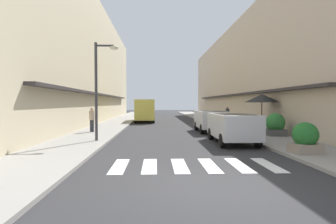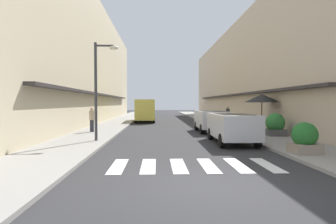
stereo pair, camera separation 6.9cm
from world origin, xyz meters
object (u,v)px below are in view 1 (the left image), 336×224
at_px(delivery_van, 145,109).
at_px(street_lamp, 100,80).
at_px(planter_midblock, 275,125).
at_px(pedestrian_walking_near, 92,119).
at_px(pedestrian_walking_far, 228,115).
at_px(parked_car_near, 232,125).
at_px(cafe_umbrella, 262,98).
at_px(parked_car_mid, 211,119).
at_px(planter_corner, 305,139).

bearing_deg(delivery_van, street_lamp, -95.82).
xyz_separation_m(planter_midblock, pedestrian_walking_near, (-11.07, 2.55, 0.21)).
height_order(delivery_van, pedestrian_walking_far, delivery_van).
bearing_deg(parked_car_near, cafe_umbrella, 55.14).
distance_m(parked_car_near, pedestrian_walking_near, 9.32).
bearing_deg(street_lamp, pedestrian_walking_far, 50.37).
xyz_separation_m(parked_car_mid, street_lamp, (-6.54, -5.10, 2.22)).
relative_size(planter_corner, pedestrian_walking_near, 0.73).
relative_size(delivery_van, pedestrian_walking_near, 3.42).
bearing_deg(parked_car_mid, cafe_umbrella, -18.57).
bearing_deg(planter_midblock, parked_car_mid, 133.84).
height_order(parked_car_mid, delivery_van, delivery_van).
bearing_deg(parked_car_near, delivery_van, 106.91).
xyz_separation_m(parked_car_near, parked_car_mid, (-0.00, 5.61, -0.00)).
relative_size(street_lamp, planter_corner, 4.22).
bearing_deg(planter_corner, parked_car_mid, 101.57).
xyz_separation_m(parked_car_mid, pedestrian_walking_near, (-7.93, -0.72, 0.03)).
bearing_deg(pedestrian_walking_near, parked_car_near, 116.85).
height_order(cafe_umbrella, planter_midblock, cafe_umbrella).
xyz_separation_m(cafe_umbrella, pedestrian_walking_near, (-11.10, 0.34, -1.35)).
xyz_separation_m(cafe_umbrella, planter_midblock, (-0.02, -2.21, -1.56)).
bearing_deg(parked_car_mid, pedestrian_walking_near, -174.81).
height_order(parked_car_mid, planter_corner, parked_car_mid).
distance_m(parked_car_mid, cafe_umbrella, 3.61).
height_order(parked_car_mid, pedestrian_walking_far, pedestrian_walking_far).
relative_size(street_lamp, cafe_umbrella, 1.97).
distance_m(planter_midblock, pedestrian_walking_near, 11.37).
height_order(planter_corner, pedestrian_walking_near, pedestrian_walking_near).
distance_m(planter_midblock, pedestrian_walking_far, 9.36).
relative_size(parked_car_mid, delivery_van, 0.73).
xyz_separation_m(delivery_van, pedestrian_walking_near, (-2.99, -11.36, -0.45)).
relative_size(parked_car_near, delivery_van, 0.79).
bearing_deg(cafe_umbrella, parked_car_mid, 161.43).
height_order(street_lamp, planter_corner, street_lamp).
distance_m(delivery_van, cafe_umbrella, 14.26).
height_order(parked_car_mid, street_lamp, street_lamp).
bearing_deg(street_lamp, parked_car_mid, 37.92).
xyz_separation_m(parked_car_near, delivery_van, (-4.94, 16.24, 0.48)).
bearing_deg(parked_car_mid, parked_car_near, -90.00).
relative_size(parked_car_near, pedestrian_walking_far, 2.70).
bearing_deg(planter_midblock, street_lamp, -169.33).
xyz_separation_m(parked_car_near, cafe_umbrella, (3.16, 4.54, 1.38)).
relative_size(cafe_umbrella, pedestrian_walking_near, 1.55).
bearing_deg(cafe_umbrella, parked_car_near, -124.86).
xyz_separation_m(parked_car_near, pedestrian_walking_far, (2.71, 11.68, 0.03)).
xyz_separation_m(planter_midblock, pedestrian_walking_far, (-0.43, 9.35, 0.21)).
bearing_deg(pedestrian_walking_near, cafe_umbrella, 146.70).
height_order(parked_car_mid, planter_midblock, parked_car_mid).
bearing_deg(street_lamp, delivery_van, 84.18).
bearing_deg(parked_car_mid, planter_midblock, -46.16).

